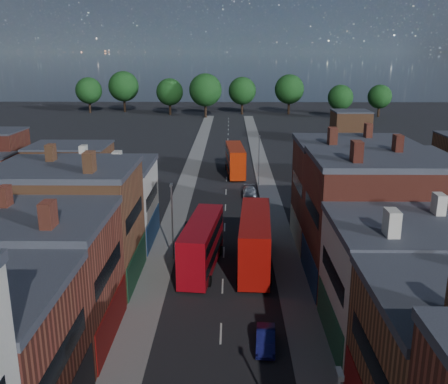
{
  "coord_description": "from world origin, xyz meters",
  "views": [
    {
      "loc": [
        0.71,
        -17.7,
        20.7
      ],
      "look_at": [
        0.0,
        33.65,
        6.28
      ],
      "focal_mm": 40.0,
      "sensor_mm": 36.0,
      "label": 1
    }
  ],
  "objects_px": {
    "bus_0": "(202,244)",
    "bus_1": "(255,240)",
    "car_1": "(266,339)",
    "car_2": "(192,232)",
    "car_3": "(249,192)",
    "bus_2": "(235,160)"
  },
  "relations": [
    {
      "from": "bus_0",
      "to": "bus_1",
      "type": "relative_size",
      "value": 0.93
    },
    {
      "from": "bus_1",
      "to": "car_1",
      "type": "relative_size",
      "value": 3.24
    },
    {
      "from": "car_1",
      "to": "car_2",
      "type": "xyz_separation_m",
      "value": [
        -7.09,
        22.32,
        -0.04
      ]
    },
    {
      "from": "car_2",
      "to": "car_3",
      "type": "bearing_deg",
      "value": 68.12
    },
    {
      "from": "bus_1",
      "to": "bus_2",
      "type": "bearing_deg",
      "value": 95.66
    },
    {
      "from": "car_1",
      "to": "bus_2",
      "type": "bearing_deg",
      "value": 96.0
    },
    {
      "from": "car_1",
      "to": "car_3",
      "type": "height_order",
      "value": "car_3"
    },
    {
      "from": "car_1",
      "to": "car_2",
      "type": "distance_m",
      "value": 23.42
    },
    {
      "from": "bus_0",
      "to": "bus_1",
      "type": "height_order",
      "value": "bus_1"
    },
    {
      "from": "bus_2",
      "to": "car_1",
      "type": "bearing_deg",
      "value": -92.13
    },
    {
      "from": "bus_2",
      "to": "car_2",
      "type": "height_order",
      "value": "bus_2"
    },
    {
      "from": "bus_1",
      "to": "car_2",
      "type": "xyz_separation_m",
      "value": [
        -6.92,
        8.25,
        -2.31
      ]
    },
    {
      "from": "bus_2",
      "to": "car_3",
      "type": "relative_size",
      "value": 2.53
    },
    {
      "from": "car_3",
      "to": "bus_2",
      "type": "bearing_deg",
      "value": 99.18
    },
    {
      "from": "bus_2",
      "to": "car_3",
      "type": "height_order",
      "value": "bus_2"
    },
    {
      "from": "bus_1",
      "to": "car_1",
      "type": "xyz_separation_m",
      "value": [
        0.16,
        -14.06,
        -2.28
      ]
    },
    {
      "from": "bus_1",
      "to": "car_3",
      "type": "bearing_deg",
      "value": 92.4
    },
    {
      "from": "bus_1",
      "to": "car_3",
      "type": "xyz_separation_m",
      "value": [
        0.39,
        25.33,
        -2.24
      ]
    },
    {
      "from": "bus_0",
      "to": "car_2",
      "type": "relative_size",
      "value": 2.7
    },
    {
      "from": "bus_1",
      "to": "bus_2",
      "type": "xyz_separation_m",
      "value": [
        -1.62,
        38.87,
        -0.18
      ]
    },
    {
      "from": "bus_0",
      "to": "bus_1",
      "type": "bearing_deg",
      "value": 12.75
    },
    {
      "from": "bus_0",
      "to": "car_2",
      "type": "xyz_separation_m",
      "value": [
        -1.71,
        8.81,
        -2.08
      ]
    }
  ]
}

